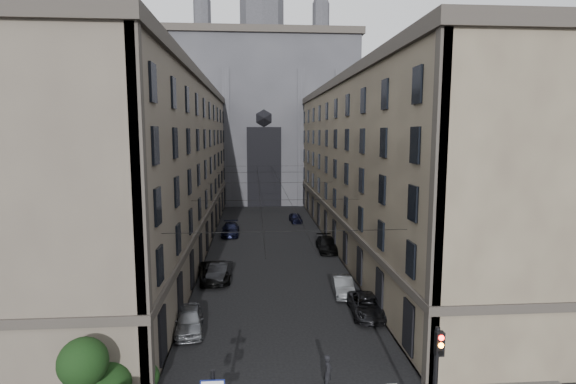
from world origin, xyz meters
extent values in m
cube|color=#383533|center=(-10.50, 36.00, 0.07)|extent=(7.00, 80.00, 0.15)
cube|color=#383533|center=(10.50, 36.00, 0.07)|extent=(7.00, 80.00, 0.15)
cube|color=#51483E|center=(-13.50, 36.00, 9.00)|extent=(13.00, 60.00, 18.00)
cube|color=#38332D|center=(-13.50, 36.00, 18.40)|extent=(13.60, 60.60, 0.90)
cube|color=#38332D|center=(-13.50, 36.00, 4.20)|extent=(13.40, 60.30, 0.50)
cube|color=brown|center=(13.50, 36.00, 9.00)|extent=(13.00, 60.00, 18.00)
cube|color=#38332D|center=(13.50, 36.00, 18.40)|extent=(13.60, 60.60, 0.90)
cube|color=#38332D|center=(13.50, 36.00, 4.20)|extent=(13.40, 60.30, 0.50)
cube|color=#2D2D33|center=(0.00, 75.00, 15.00)|extent=(34.00, 22.00, 30.00)
cube|color=#38332D|center=(0.00, 75.00, 30.50)|extent=(35.00, 23.00, 1.20)
cylinder|color=#2D2D33|center=(0.00, 75.00, 37.00)|extent=(8.40, 8.40, 14.00)
cone|color=#2D2D33|center=(-11.00, 72.00, 36.50)|extent=(3.20, 3.20, 13.00)
cone|color=#2D2D33|center=(11.00, 72.00, 36.50)|extent=(3.20, 3.20, 13.00)
cube|color=black|center=(0.00, 63.95, 7.00)|extent=(6.00, 0.30, 14.00)
cube|color=navy|center=(-3.50, 1.37, 3.55)|extent=(0.95, 0.05, 0.24)
cube|color=black|center=(5.60, 1.78, 4.60)|extent=(0.34, 0.30, 1.00)
cylinder|color=#FF0C07|center=(5.60, 1.62, 4.92)|extent=(0.22, 0.05, 0.22)
cylinder|color=orange|center=(5.60, 1.62, 4.60)|extent=(0.22, 0.05, 0.22)
cylinder|color=black|center=(5.60, 1.62, 4.28)|extent=(0.22, 0.05, 0.22)
sphere|color=black|center=(-8.80, 5.80, 1.15)|extent=(2.00, 2.00, 2.00)
sphere|color=black|center=(-7.40, 6.80, 0.85)|extent=(1.40, 1.40, 1.40)
sphere|color=black|center=(-9.50, 4.50, 2.95)|extent=(2.20, 2.20, 2.20)
cylinder|color=black|center=(0.00, 10.00, 7.50)|extent=(14.00, 0.03, 0.03)
cylinder|color=black|center=(0.00, 22.00, 7.50)|extent=(14.00, 0.03, 0.03)
cylinder|color=black|center=(0.00, 35.00, 7.50)|extent=(14.00, 0.03, 0.03)
cylinder|color=black|center=(0.00, 48.00, 7.50)|extent=(14.00, 0.03, 0.03)
cylinder|color=black|center=(0.00, 60.00, 7.50)|extent=(14.00, 0.03, 0.03)
cylinder|color=black|center=(-1.30, 36.00, 7.10)|extent=(0.03, 60.00, 0.03)
cylinder|color=black|center=(1.30, 36.00, 7.10)|extent=(0.03, 60.00, 0.03)
imported|color=slate|center=(-6.20, 13.78, 0.78)|extent=(2.35, 4.74, 1.55)
imported|color=black|center=(-5.00, 23.88, 0.78)|extent=(2.25, 4.93, 1.57)
imported|color=black|center=(-5.43, 23.98, 0.77)|extent=(3.20, 5.81, 1.54)
imported|color=black|center=(-4.91, 41.71, 0.77)|extent=(2.23, 5.34, 1.54)
imported|color=slate|center=(5.29, 19.76, 0.72)|extent=(1.80, 4.46, 1.44)
imported|color=black|center=(6.20, 15.51, 0.70)|extent=(2.61, 5.15, 1.40)
imported|color=black|center=(6.20, 33.12, 0.76)|extent=(2.20, 5.25, 1.51)
imported|color=black|center=(4.20, 49.42, 0.67)|extent=(1.89, 4.07, 1.35)
imported|color=black|center=(1.86, 6.47, 0.90)|extent=(0.63, 0.76, 1.80)
camera|label=1|loc=(-1.84, -14.90, 13.10)|focal=28.00mm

